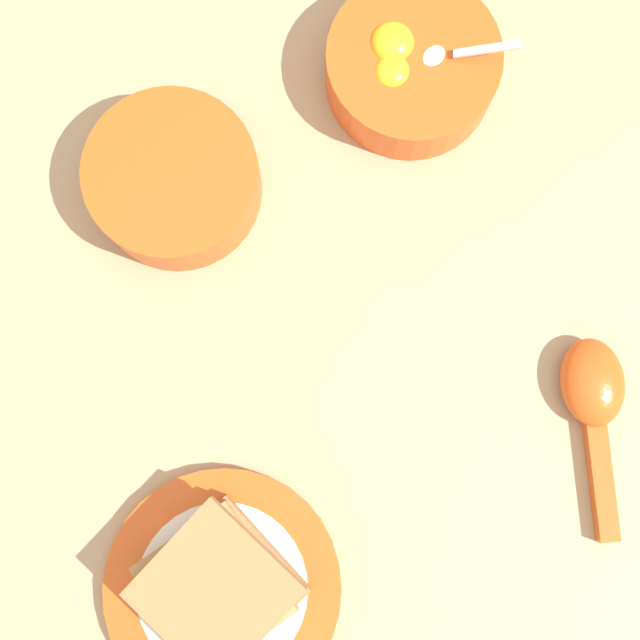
# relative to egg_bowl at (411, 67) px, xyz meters

# --- Properties ---
(ground_plane) EXTENTS (3.00, 3.00, 0.00)m
(ground_plane) POSITION_rel_egg_bowl_xyz_m (0.22, 0.13, -0.03)
(ground_plane) COLOR tan
(egg_bowl) EXTENTS (0.15, 0.15, 0.08)m
(egg_bowl) POSITION_rel_egg_bowl_xyz_m (0.00, 0.00, 0.00)
(egg_bowl) COLOR #DB5119
(egg_bowl) RESTS_ON ground_plane
(toast_plate) EXTENTS (0.19, 0.19, 0.02)m
(toast_plate) POSITION_rel_egg_bowl_xyz_m (0.42, 0.20, -0.02)
(toast_plate) COLOR #DB5119
(toast_plate) RESTS_ON ground_plane
(toast_sandwich) EXTENTS (0.11, 0.11, 0.05)m
(toast_sandwich) POSITION_rel_egg_bowl_xyz_m (0.41, 0.19, 0.01)
(toast_sandwich) COLOR #9E7042
(toast_sandwich) RESTS_ON toast_plate
(soup_spoon) EXTENTS (0.13, 0.15, 0.03)m
(soup_spoon) POSITION_rel_egg_bowl_xyz_m (0.09, 0.30, -0.01)
(soup_spoon) COLOR #DB5119
(soup_spoon) RESTS_ON ground_plane
(congee_bowl) EXTENTS (0.14, 0.14, 0.06)m
(congee_bowl) POSITION_rel_egg_bowl_xyz_m (0.21, -0.07, 0.00)
(congee_bowl) COLOR #DB5119
(congee_bowl) RESTS_ON ground_plane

